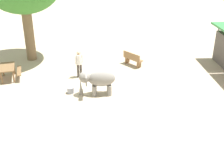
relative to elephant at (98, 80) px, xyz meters
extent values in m
plane|color=#BAA88C|center=(-1.33, -0.66, -0.84)|extent=(60.00, 60.00, 0.00)
cylinder|color=gray|center=(0.20, -0.19, -0.56)|extent=(0.24, 0.24, 0.56)
cylinder|color=gray|center=(-0.19, -0.19, -0.56)|extent=(0.24, 0.24, 0.56)
cylinder|color=gray|center=(0.19, 0.58, -0.56)|extent=(0.24, 0.24, 0.56)
cylinder|color=gray|center=(-0.20, 0.58, -0.56)|extent=(0.24, 0.24, 0.56)
ellipsoid|color=gray|center=(0.00, 0.20, 0.06)|extent=(0.72, 1.40, 0.84)
sphere|color=gray|center=(0.01, -0.66, 0.16)|extent=(0.60, 0.60, 0.60)
cone|color=gray|center=(0.01, -0.89, -0.37)|extent=(0.19, 0.19, 0.94)
cube|color=gray|center=(0.40, -0.57, 0.16)|extent=(0.48, 0.08, 0.45)
cube|color=gray|center=(-0.39, -0.58, 0.16)|extent=(0.48, 0.08, 0.45)
cylinder|color=#3F3833|center=(-2.24, -0.98, -0.43)|extent=(0.14, 0.14, 0.82)
cylinder|color=#3F3833|center=(-2.15, -1.14, -0.43)|extent=(0.14, 0.14, 0.82)
cylinder|color=silver|center=(-2.19, -1.06, 0.27)|extent=(0.32, 0.32, 0.58)
sphere|color=tan|center=(-2.19, -1.06, 0.67)|extent=(0.22, 0.22, 0.22)
cylinder|color=silver|center=(-2.30, -0.88, 0.29)|extent=(0.09, 0.09, 0.55)
cylinder|color=silver|center=(-2.09, -1.24, 0.29)|extent=(0.09, 0.09, 0.55)
cylinder|color=brown|center=(-5.29, -4.49, 0.95)|extent=(0.65, 0.65, 3.57)
cube|color=olive|center=(-3.82, 2.32, -0.39)|extent=(1.34, 1.19, 0.06)
cube|color=olive|center=(-3.71, 2.19, -0.16)|extent=(1.12, 0.93, 0.40)
cube|color=olive|center=(-4.23, 1.99, -0.63)|extent=(0.29, 0.33, 0.42)
cube|color=olive|center=(-3.41, 2.65, -0.63)|extent=(0.29, 0.33, 0.42)
cube|color=brown|center=(-2.15, -5.19, -0.09)|extent=(1.64, 1.12, 0.06)
cylinder|color=brown|center=(-2.66, -5.64, -0.48)|extent=(0.10, 0.10, 0.72)
cylinder|color=brown|center=(-2.80, -5.02, -0.48)|extent=(0.10, 0.10, 0.72)
cylinder|color=brown|center=(-1.49, -5.37, -0.48)|extent=(0.10, 0.10, 0.72)
cylinder|color=brown|center=(-1.64, -4.75, -0.48)|extent=(0.10, 0.10, 0.72)
cube|color=brown|center=(-2.29, -4.59, -0.40)|extent=(1.52, 0.57, 0.05)
cylinder|color=gray|center=(-4.57, 8.02, 0.36)|extent=(0.10, 0.10, 2.40)
cylinder|color=gray|center=(-0.20, -1.45, -0.68)|extent=(0.36, 0.36, 0.32)
camera|label=1|loc=(12.91, 0.00, 6.15)|focal=44.74mm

